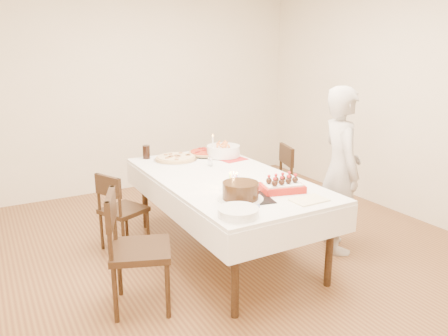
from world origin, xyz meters
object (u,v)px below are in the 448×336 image
chair_left_dessert (141,250)px  pizza_pepperoni (206,153)px  person (340,171)px  birthday_cake (233,181)px  taper_candle (213,146)px  dining_table (224,215)px  chair_right_savory (270,183)px  layer_cake (241,191)px  pizza_white (176,158)px  chair_left_savory (124,210)px  strawberry_box (282,186)px  pasta_bowl (223,151)px  cola_glass (146,152)px

chair_left_dessert → pizza_pepperoni: 1.80m
person → pizza_pepperoni: person is taller
person → birthday_cake: bearing=108.5°
person → taper_candle: size_ratio=5.83×
dining_table → chair_right_savory: (0.85, 0.47, 0.05)m
pizza_pepperoni → layer_cake: layer_cake is taller
pizza_white → layer_cake: size_ratio=1.27×
chair_left_savory → strawberry_box: size_ratio=2.28×
chair_right_savory → layer_cake: bearing=-118.1°
birthday_cake → person: bearing=-3.7°
strawberry_box → dining_table: bearing=109.1°
chair_right_savory → pasta_bowl: 0.65m
chair_left_savory → cola_glass: 0.73m
taper_candle → strawberry_box: size_ratio=0.79×
dining_table → strawberry_box: strawberry_box is taller
cola_glass → strawberry_box: 1.68m
chair_right_savory → pizza_pepperoni: 0.79m
dining_table → chair_left_savory: chair_left_savory is taller
chair_right_savory → pizza_pepperoni: (-0.62, 0.36, 0.35)m
chair_right_savory → person: person is taller
layer_cake → chair_left_dessert: bearing=170.8°
dining_table → strawberry_box: bearing=-70.9°
pizza_pepperoni → strawberry_box: size_ratio=1.16×
dining_table → strawberry_box: (0.21, -0.59, 0.42)m
taper_candle → cola_glass: (-0.61, 0.35, -0.06)m
dining_table → pasta_bowl: size_ratio=6.05×
chair_right_savory → dining_table: bearing=-134.9°
cola_glass → layer_cake: (0.19, -1.59, -0.00)m
layer_cake → pasta_bowl: bearing=66.2°
strawberry_box → chair_left_dessert: bearing=174.5°
dining_table → chair_left_dessert: bearing=-153.5°
pizza_pepperoni → pasta_bowl: 0.22m
chair_left_dessert → layer_cake: (0.77, -0.12, 0.36)m
layer_cake → pizza_pepperoni: bearing=73.3°
dining_table → pizza_pepperoni: (0.23, 0.83, 0.40)m
chair_right_savory → taper_candle: taper_candle is taller
pasta_bowl → layer_cake: size_ratio=1.00×
chair_left_dessert → birthday_cake: 0.93m
chair_left_dessert → layer_cake: size_ratio=2.56×
dining_table → chair_right_savory: 0.98m
chair_left_dessert → pizza_white: chair_left_dessert is taller
chair_right_savory → strawberry_box: (-0.65, -1.06, 0.37)m
chair_left_dessert → pasta_bowl: chair_left_dessert is taller
cola_glass → chair_left_dessert: bearing=-111.7°
cola_glass → birthday_cake: birthday_cake is taller
chair_left_savory → person: person is taller
chair_left_dessert → cola_glass: (0.58, 1.47, 0.37)m
person → cola_glass: bearing=66.1°
chair_left_savory → pasta_bowl: (1.15, 0.10, 0.43)m
chair_left_savory → chair_left_dessert: chair_left_dessert is taller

